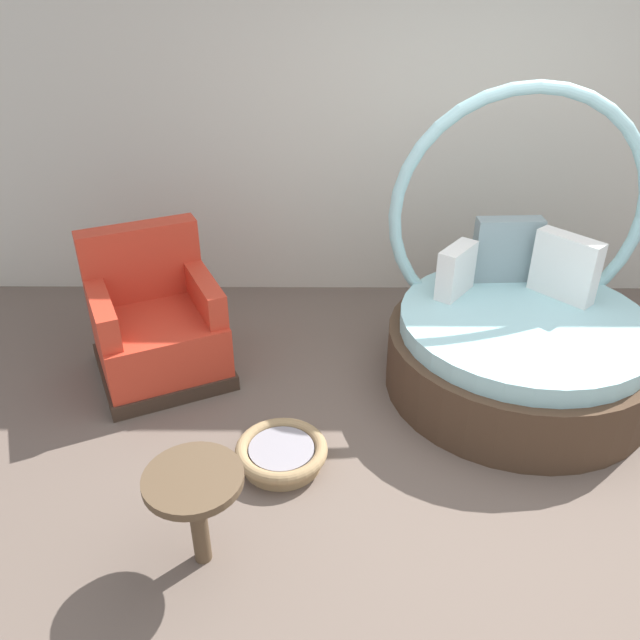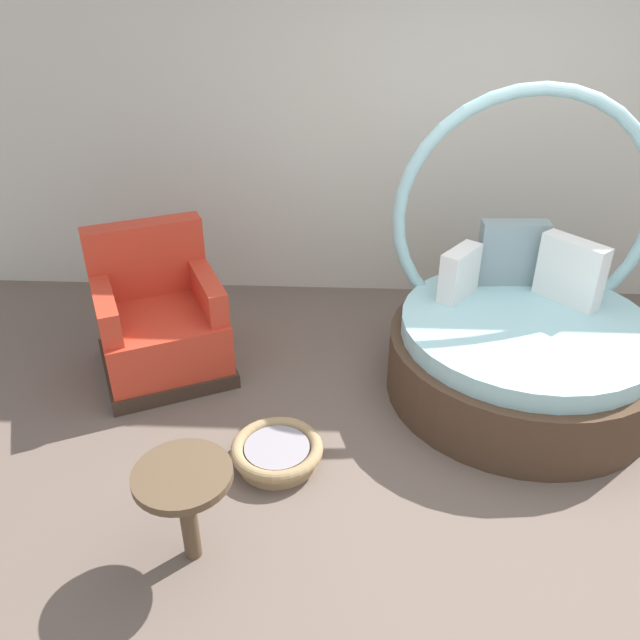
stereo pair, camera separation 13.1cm
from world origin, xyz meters
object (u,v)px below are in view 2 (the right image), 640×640
red_armchair (160,323)px  pet_basket (277,452)px  round_daybed (521,336)px  side_table (184,488)px

red_armchair → pet_basket: red_armchair is taller
round_daybed → red_armchair: 2.33m
pet_basket → side_table: (-0.33, -0.64, 0.35)m
round_daybed → side_table: round_daybed is taller
red_armchair → pet_basket: 1.28m
side_table → red_armchair: bearing=109.0°
round_daybed → red_armchair: size_ratio=1.72×
round_daybed → side_table: (-1.79, -1.44, 0.06)m
round_daybed → side_table: bearing=-141.3°
red_armchair → pet_basket: bearing=-46.6°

